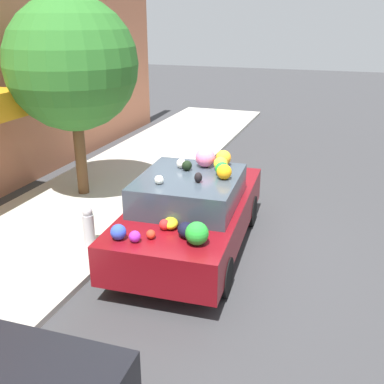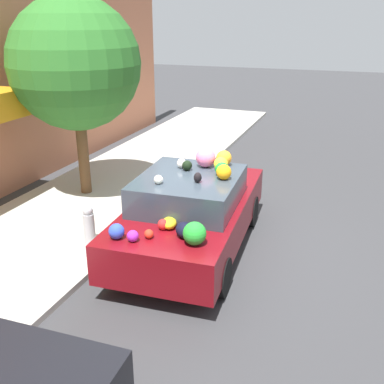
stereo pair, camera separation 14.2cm
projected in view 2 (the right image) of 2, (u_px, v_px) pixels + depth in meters
The scene contains 5 objects.
ground_plane at pixel (189, 247), 7.96m from camera, with size 60.00×60.00×0.00m, color #38383A.
sidewalk_curb at pixel (61, 222), 8.82m from camera, with size 24.00×3.20×0.10m.
street_tree at pixel (75, 64), 9.20m from camera, with size 2.72×2.72×4.17m.
fire_hydrant at pixel (89, 225), 7.79m from camera, with size 0.20×0.20×0.70m.
art_car at pixel (192, 210), 7.64m from camera, with size 4.09×2.04×1.74m.
Camera 2 is at (-6.59, -2.51, 3.81)m, focal length 42.00 mm.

